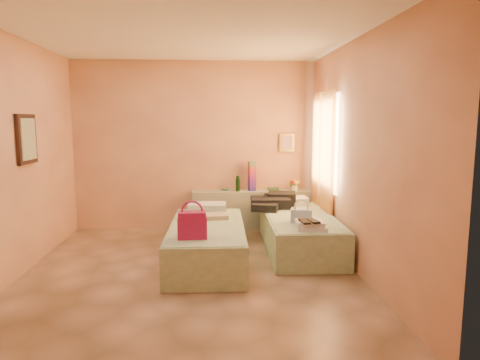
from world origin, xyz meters
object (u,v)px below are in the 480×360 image
at_px(headboard_ledge, 253,210).
at_px(green_book, 273,189).
at_px(towel_stack, 312,225).
at_px(water_bottle, 238,184).
at_px(flower_vase, 295,184).
at_px(bed_right, 300,233).
at_px(magenta_handbag, 192,225).
at_px(bed_left, 207,243).
at_px(blue_handbag, 301,216).

xyz_separation_m(headboard_ledge, green_book, (0.34, 0.06, 0.34)).
distance_m(headboard_ledge, towel_stack, 2.11).
xyz_separation_m(water_bottle, green_book, (0.61, 0.12, -0.11)).
distance_m(green_book, flower_vase, 0.38).
height_order(bed_right, magenta_handbag, magenta_handbag).
relative_size(green_book, towel_stack, 0.57).
relative_size(bed_left, green_book, 10.08).
distance_m(bed_left, blue_handbag, 1.27).
distance_m(headboard_ledge, green_book, 0.49).
xyz_separation_m(bed_left, blue_handbag, (1.23, 0.02, 0.34)).
bearing_deg(bed_right, bed_left, -160.23).
bearing_deg(flower_vase, headboard_ledge, 175.88).
relative_size(magenta_handbag, towel_stack, 0.94).
height_order(headboard_ledge, bed_right, headboard_ledge).
bearing_deg(water_bottle, towel_stack, -68.62).
height_order(water_bottle, flower_vase, water_bottle).
height_order(headboard_ledge, water_bottle, water_bottle).
bearing_deg(water_bottle, green_book, 10.79).
height_order(bed_left, towel_stack, towel_stack).
height_order(magenta_handbag, towel_stack, magenta_handbag).
height_order(bed_left, water_bottle, water_bottle).
distance_m(bed_right, water_bottle, 1.54).
height_order(water_bottle, green_book, water_bottle).
height_order(headboard_ledge, towel_stack, headboard_ledge).
bearing_deg(green_book, flower_vase, -10.61).
bearing_deg(towel_stack, magenta_handbag, -168.63).
bearing_deg(headboard_ledge, bed_right, -67.52).
height_order(bed_left, flower_vase, flower_vase).
bearing_deg(water_bottle, bed_left, -107.17).
bearing_deg(magenta_handbag, water_bottle, 71.70).
relative_size(bed_left, water_bottle, 8.02).
xyz_separation_m(headboard_ledge, bed_right, (0.52, -1.27, -0.08)).
xyz_separation_m(headboard_ledge, bed_left, (-0.78, -1.70, -0.08)).
xyz_separation_m(water_bottle, blue_handbag, (0.72, -1.62, -0.19)).
height_order(green_book, towel_stack, green_book).
height_order(bed_right, flower_vase, flower_vase).
bearing_deg(flower_vase, green_book, 161.67).
height_order(headboard_ledge, flower_vase, flower_vase).
bearing_deg(bed_left, bed_right, 19.77).
distance_m(bed_right, green_book, 1.41).
height_order(flower_vase, towel_stack, flower_vase).
xyz_separation_m(headboard_ledge, magenta_handbag, (-0.94, -2.32, 0.33)).
relative_size(bed_left, blue_handbag, 7.33).
height_order(bed_right, green_book, green_book).
distance_m(bed_right, blue_handbag, 0.53).
xyz_separation_m(bed_left, magenta_handbag, (-0.16, -0.62, 0.40)).
height_order(bed_right, blue_handbag, blue_handbag).
xyz_separation_m(flower_vase, blue_handbag, (-0.24, -1.63, -0.18)).
height_order(water_bottle, magenta_handbag, water_bottle).
distance_m(headboard_ledge, flower_vase, 0.82).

